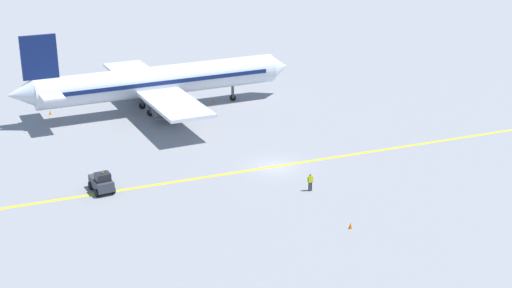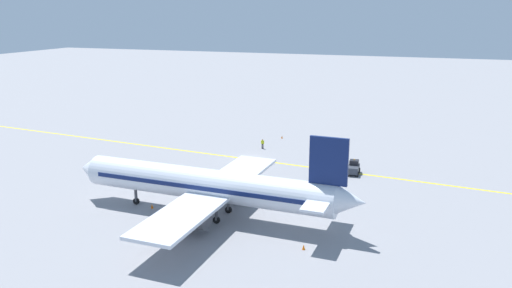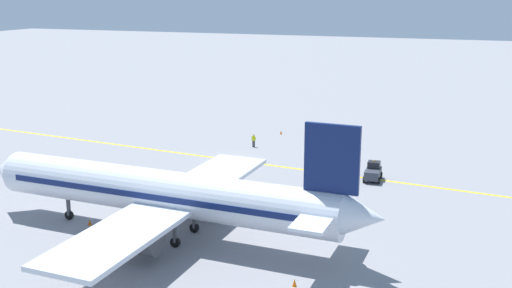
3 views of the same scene
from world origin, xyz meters
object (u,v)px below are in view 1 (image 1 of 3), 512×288
at_px(ground_crew_worker, 310,182).
at_px(airplane_at_gate, 157,82).
at_px(baggage_tug_dark, 102,182).
at_px(traffic_cone_near_nose, 351,225).
at_px(traffic_cone_by_wingtip, 214,100).
at_px(traffic_cone_mid_apron, 50,112).

bearing_deg(ground_crew_worker, airplane_at_gate, -172.91).
height_order(baggage_tug_dark, traffic_cone_near_nose, baggage_tug_dark).
bearing_deg(traffic_cone_by_wingtip, airplane_at_gate, -88.71).
height_order(ground_crew_worker, traffic_cone_near_nose, ground_crew_worker).
relative_size(baggage_tug_dark, ground_crew_worker, 1.82).
distance_m(airplane_at_gate, traffic_cone_mid_apron, 13.46).
xyz_separation_m(traffic_cone_near_nose, traffic_cone_mid_apron, (-42.19, -14.77, 0.00)).
distance_m(airplane_at_gate, baggage_tug_dark, 24.94).
height_order(airplane_at_gate, traffic_cone_by_wingtip, airplane_at_gate).
distance_m(baggage_tug_dark, traffic_cone_mid_apron, 25.62).
bearing_deg(baggage_tug_dark, ground_crew_worker, 62.90).
bearing_deg(traffic_cone_by_wingtip, traffic_cone_near_nose, -7.49).
distance_m(ground_crew_worker, traffic_cone_by_wingtip, 30.05).
bearing_deg(traffic_cone_mid_apron, airplane_at_gate, 69.40).
bearing_deg(traffic_cone_by_wingtip, traffic_cone_mid_apron, -102.60).
bearing_deg(ground_crew_worker, traffic_cone_by_wingtip, 172.59).
xyz_separation_m(ground_crew_worker, traffic_cone_near_nose, (7.99, -1.10, -0.63)).
height_order(airplane_at_gate, ground_crew_worker, airplane_at_gate).
bearing_deg(traffic_cone_mid_apron, traffic_cone_near_nose, 19.29).
bearing_deg(traffic_cone_mid_apron, baggage_tug_dark, -2.14).
distance_m(airplane_at_gate, traffic_cone_near_nose, 37.86).
xyz_separation_m(baggage_tug_dark, traffic_cone_near_nose, (16.60, 15.73, -0.63)).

